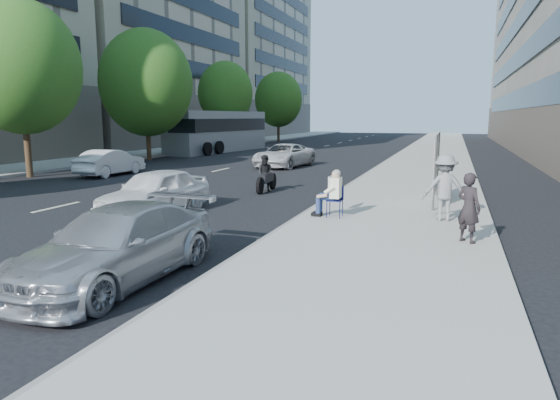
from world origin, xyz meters
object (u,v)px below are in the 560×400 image
at_px(white_sedan_far, 284,155).
at_px(motorcycle, 266,175).
at_px(parked_sedan, 117,245).
at_px(protest_banner, 436,163).
at_px(jogger, 444,188).
at_px(pedestrian_woman, 469,208).
at_px(white_sedan_mid, 110,162).
at_px(white_sedan_near, 155,192).
at_px(bus, 219,132).
at_px(seated_protester, 331,190).

height_order(white_sedan_far, motorcycle, motorcycle).
distance_m(parked_sedan, motorcycle, 10.80).
bearing_deg(white_sedan_far, protest_banner, -43.08).
height_order(jogger, protest_banner, protest_banner).
distance_m(pedestrian_woman, white_sedan_mid, 18.62).
relative_size(white_sedan_near, white_sedan_far, 0.84).
relative_size(motorcycle, bus, 0.17).
bearing_deg(white_sedan_near, white_sedan_mid, 138.95).
height_order(jogger, pedestrian_woman, jogger).
height_order(protest_banner, white_sedan_mid, protest_banner).
height_order(pedestrian_woman, white_sedan_near, pedestrian_woman).
height_order(seated_protester, jogger, jogger).
distance_m(white_sedan_far, bus, 13.98).
height_order(white_sedan_mid, bus, bus).
relative_size(pedestrian_woman, motorcycle, 0.75).
height_order(seated_protester, motorcycle, seated_protester).
distance_m(pedestrian_woman, bus, 32.27).
distance_m(jogger, motorcycle, 7.79).
height_order(jogger, white_sedan_far, jogger).
distance_m(protest_banner, white_sedan_far, 13.72).
bearing_deg(pedestrian_woman, white_sedan_far, -20.05).
distance_m(jogger, white_sedan_mid, 17.14).
bearing_deg(motorcycle, jogger, -36.38).
bearing_deg(motorcycle, white_sedan_far, 100.40).
relative_size(pedestrian_woman, bus, 0.13).
xyz_separation_m(seated_protester, white_sedan_near, (-5.14, -0.70, -0.19)).
bearing_deg(white_sedan_mid, jogger, 157.67).
relative_size(parked_sedan, white_sedan_mid, 1.16).
bearing_deg(jogger, white_sedan_mid, -37.49).
distance_m(pedestrian_woman, white_sedan_near, 8.69).
height_order(protest_banner, bus, bus).
bearing_deg(seated_protester, white_sedan_near, -172.27).
distance_m(protest_banner, white_sedan_mid, 15.90).
bearing_deg(protest_banner, pedestrian_woman, -80.29).
relative_size(seated_protester, white_sedan_near, 0.33).
relative_size(white_sedan_near, white_sedan_mid, 1.03).
distance_m(pedestrian_woman, motorcycle, 9.59).
bearing_deg(white_sedan_mid, protest_banner, 166.91).
bearing_deg(protest_banner, bus, 130.39).
height_order(protest_banner, motorcycle, protest_banner).
distance_m(white_sedan_near, white_sedan_mid, 11.01).
height_order(protest_banner, parked_sedan, protest_banner).
height_order(parked_sedan, motorcycle, motorcycle).
bearing_deg(jogger, pedestrian_woman, 89.50).
relative_size(jogger, pedestrian_woman, 1.14).
height_order(white_sedan_near, white_sedan_mid, white_sedan_near).
bearing_deg(parked_sedan, pedestrian_woman, 38.32).
relative_size(white_sedan_mid, bus, 0.32).
xyz_separation_m(protest_banner, white_sedan_mid, (-15.42, 3.83, -0.76)).
relative_size(jogger, white_sedan_far, 0.37).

